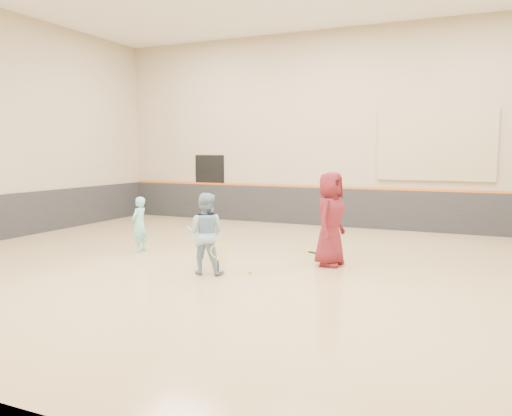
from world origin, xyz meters
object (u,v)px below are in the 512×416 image
at_px(spare_racket, 303,250).
at_px(young_man, 330,219).
at_px(girl, 139,224).
at_px(instructor, 205,234).

bearing_deg(spare_racket, young_man, -50.79).
distance_m(young_man, spare_racket, 1.78).
bearing_deg(girl, spare_racket, 113.40).
relative_size(instructor, spare_racket, 2.23).
xyz_separation_m(instructor, young_man, (1.98, 1.65, 0.18)).
xyz_separation_m(girl, spare_racket, (3.47, 1.60, -0.62)).
xyz_separation_m(instructor, spare_racket, (1.02, 2.82, -0.75)).
bearing_deg(girl, young_man, 94.20).
bearing_deg(young_man, instructor, 135.68).
bearing_deg(instructor, spare_racket, -121.85).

